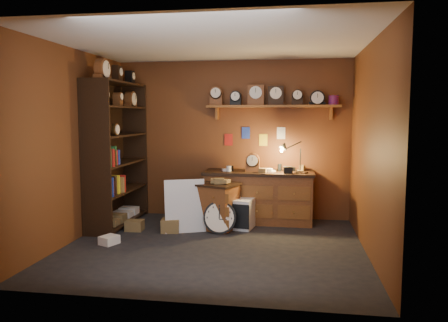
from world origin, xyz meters
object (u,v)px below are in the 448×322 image
Objects in this scene: shelving_unit at (115,148)px; low_cabinet at (216,204)px; big_round_clock at (220,217)px; workbench at (259,194)px.

low_cabinet is (1.67, -0.03, -0.86)m from shelving_unit.
shelving_unit is 2.06m from big_round_clock.
shelving_unit is 1.43× the size of workbench.
shelving_unit is at bearing -160.32° from low_cabinet.
big_round_clock is at bearing -122.90° from workbench.
big_round_clock is (-0.52, -0.80, -0.23)m from workbench.
low_cabinet is at bearing -139.36° from workbench.
low_cabinet is 1.62× the size of big_round_clock.
workbench is (2.28, 0.49, -0.78)m from shelving_unit.
big_round_clock is at bearing -9.89° from shelving_unit.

